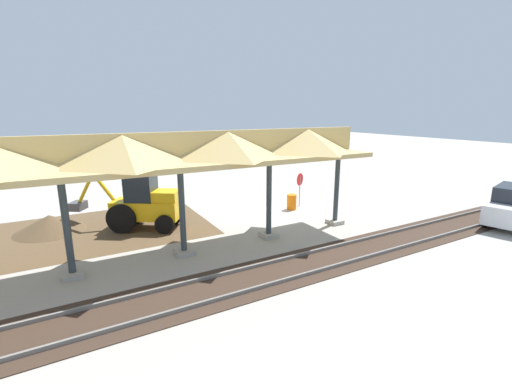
# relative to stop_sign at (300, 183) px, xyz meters

# --- Properties ---
(ground_plane) EXTENTS (120.00, 120.00, 0.00)m
(ground_plane) POSITION_rel_stop_sign_xyz_m (2.07, 0.06, -1.45)
(ground_plane) COLOR #9E998E
(dirt_work_zone) EXTENTS (10.19, 7.00, 0.01)m
(dirt_work_zone) POSITION_rel_stop_sign_xyz_m (11.04, -1.30, -1.45)
(dirt_work_zone) COLOR brown
(dirt_work_zone) RESTS_ON ground
(platform_canopy) EXTENTS (21.15, 3.20, 4.90)m
(platform_canopy) POSITION_rel_stop_sign_xyz_m (10.36, 3.60, 2.72)
(platform_canopy) COLOR #9E998E
(platform_canopy) RESTS_ON ground
(rail_tracks) EXTENTS (60.00, 2.58, 0.15)m
(rail_tracks) POSITION_rel_stop_sign_xyz_m (2.07, 6.80, -1.42)
(rail_tracks) COLOR slate
(rail_tracks) RESTS_ON ground
(stop_sign) EXTENTS (0.69, 0.36, 2.04)m
(stop_sign) POSITION_rel_stop_sign_xyz_m (0.00, 0.00, 0.00)
(stop_sign) COLOR gray
(stop_sign) RESTS_ON ground
(backhoe) EXTENTS (5.11, 3.89, 2.82)m
(backhoe) POSITION_rel_stop_sign_xyz_m (9.07, -0.46, -0.19)
(backhoe) COLOR #EAB214
(backhoe) RESTS_ON ground
(dirt_mound) EXTENTS (6.37, 6.37, 1.61)m
(dirt_mound) POSITION_rel_stop_sign_xyz_m (13.13, -2.22, -1.45)
(dirt_mound) COLOR brown
(dirt_mound) RESTS_ON ground
(traffic_barrel) EXTENTS (0.56, 0.56, 0.90)m
(traffic_barrel) POSITION_rel_stop_sign_xyz_m (0.83, 0.36, -1.00)
(traffic_barrel) COLOR orange
(traffic_barrel) RESTS_ON ground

